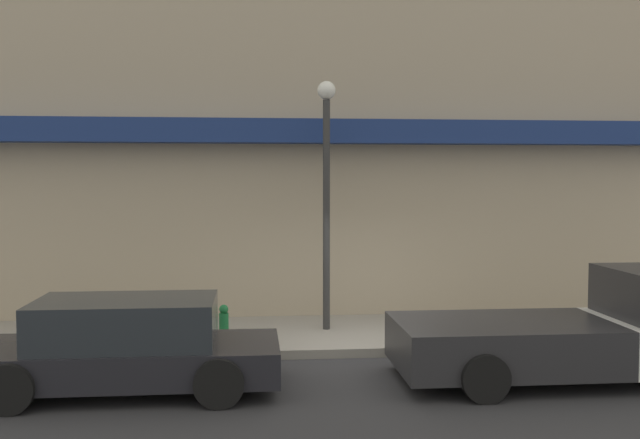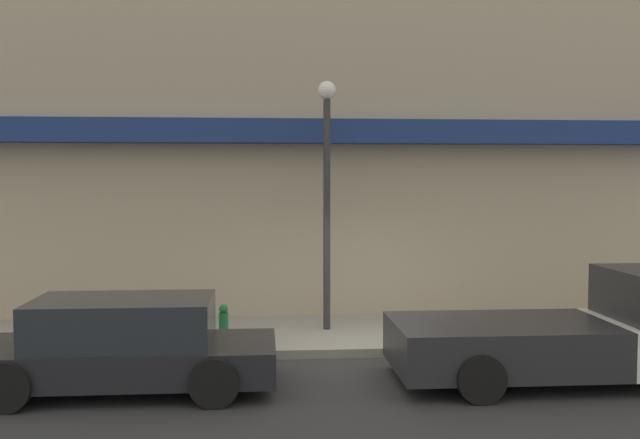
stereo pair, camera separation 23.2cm
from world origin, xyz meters
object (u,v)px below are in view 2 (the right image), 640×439
Objects in this scene: pickup_truck at (595,332)px; fire_hydrant at (224,323)px; parked_car at (124,346)px; street_lamp at (327,172)px.

pickup_truck is 6.36m from fire_hydrant.
parked_car is 0.92× the size of street_lamp.
street_lamp is at bearing 140.40° from pickup_truck.
fire_hydrant is 0.14× the size of street_lamp.
pickup_truck is at bearing -40.79° from street_lamp.
street_lamp is (3.30, 3.35, 2.58)m from parked_car.
fire_hydrant is (-5.86, 2.47, -0.26)m from pickup_truck.
pickup_truck is 1.13× the size of street_lamp.
parked_car is 2.81m from fire_hydrant.
pickup_truck is at bearing 2.15° from parked_car.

